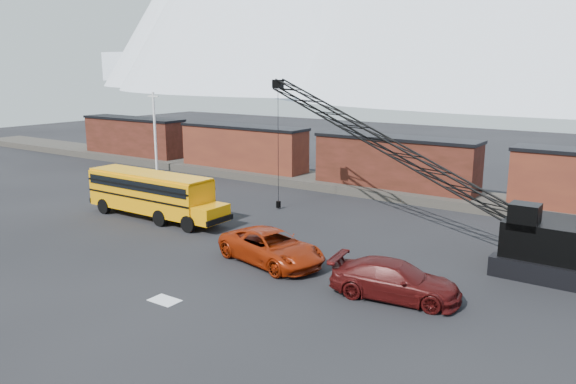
% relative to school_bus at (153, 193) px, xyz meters
% --- Properties ---
extents(ground, '(160.00, 160.00, 0.00)m').
position_rel_school_bus_xyz_m(ground, '(10.74, -5.60, -1.79)').
color(ground, black).
rests_on(ground, ground).
extents(gravel_berm, '(120.00, 5.00, 0.70)m').
position_rel_school_bus_xyz_m(gravel_berm, '(10.74, 16.40, -1.44)').
color(gravel_berm, '#433E37').
rests_on(gravel_berm, ground).
extents(boxcar_west_far, '(13.70, 3.10, 4.17)m').
position_rel_school_bus_xyz_m(boxcar_west_far, '(-21.26, 16.40, 0.97)').
color(boxcar_west_far, '#532017').
rests_on(boxcar_west_far, gravel_berm).
extents(boxcar_west_near, '(13.70, 3.10, 4.17)m').
position_rel_school_bus_xyz_m(boxcar_west_near, '(-5.26, 16.40, 0.97)').
color(boxcar_west_near, '#4D1F16').
rests_on(boxcar_west_near, gravel_berm).
extents(boxcar_mid, '(13.70, 3.10, 4.17)m').
position_rel_school_bus_xyz_m(boxcar_mid, '(10.74, 16.40, 0.97)').
color(boxcar_mid, '#532017').
rests_on(boxcar_mid, gravel_berm).
extents(utility_pole, '(1.40, 0.24, 8.00)m').
position_rel_school_bus_xyz_m(utility_pole, '(-13.26, 12.40, 2.36)').
color(utility_pole, silver).
rests_on(utility_pole, ground).
extents(snow_patch, '(1.40, 0.90, 0.02)m').
position_rel_school_bus_xyz_m(snow_patch, '(11.24, -9.60, -1.78)').
color(snow_patch, silver).
rests_on(snow_patch, ground).
extents(school_bus, '(11.65, 2.65, 3.19)m').
position_rel_school_bus_xyz_m(school_bus, '(0.00, 0.00, 0.00)').
color(school_bus, orange).
rests_on(school_bus, ground).
extents(red_pickup, '(6.89, 4.31, 1.78)m').
position_rel_school_bus_xyz_m(red_pickup, '(12.24, -2.77, -0.91)').
color(red_pickup, maroon).
rests_on(red_pickup, ground).
extents(maroon_suv, '(6.23, 3.30, 1.72)m').
position_rel_school_bus_xyz_m(maroon_suv, '(19.66, -3.41, -0.93)').
color(maroon_suv, '#3F0B0B').
rests_on(maroon_suv, ground).
extents(crawler_crane, '(22.71, 5.66, 9.69)m').
position_rel_school_bus_xyz_m(crawler_crane, '(15.22, 5.55, 3.73)').
color(crawler_crane, black).
rests_on(crawler_crane, ground).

